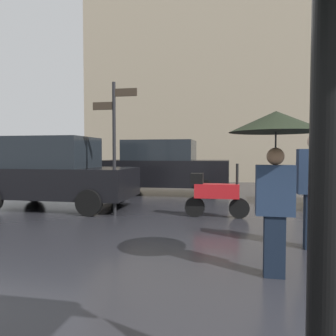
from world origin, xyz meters
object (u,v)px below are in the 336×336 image
parked_car_left (164,167)px  street_signpost (114,135)px  parked_car_distant (55,172)px  pedestrian_with_bag (316,184)px  parked_scooter (215,193)px  pedestrian_with_umbrella (276,141)px

parked_car_left → street_signpost: size_ratio=1.43×
street_signpost → parked_car_distant: bearing=160.2°
pedestrian_with_bag → parked_car_left: 7.25m
parked_scooter → pedestrian_with_umbrella: bearing=-61.9°
pedestrian_with_bag → street_signpost: bearing=-76.2°
pedestrian_with_umbrella → parked_scooter: pedestrian_with_umbrella is taller
pedestrian_with_umbrella → parked_scooter: (-0.87, 3.50, -1.05)m
pedestrian_with_umbrella → pedestrian_with_bag: pedestrian_with_umbrella is taller
pedestrian_with_bag → parked_scooter: size_ratio=1.21×
pedestrian_with_umbrella → pedestrian_with_bag: 1.62m
parked_scooter → parked_car_distant: 4.33m
parked_car_distant → parked_scooter: bearing=166.2°
parked_car_distant → street_signpost: (1.93, -0.69, 0.94)m
pedestrian_with_umbrella → parked_car_distant: size_ratio=0.48×
parked_car_left → parked_car_distant: parked_car_left is taller
pedestrian_with_bag → parked_car_left: bearing=-108.8°
pedestrian_with_umbrella → parked_car_distant: 6.58m
parked_car_left → parked_car_distant: bearing=64.9°
street_signpost → parked_car_left: bearing=85.5°
parked_scooter → parked_car_left: 4.57m
pedestrian_with_umbrella → parked_car_distant: (-5.14, 4.05, -0.66)m
parked_scooter → street_signpost: 2.70m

